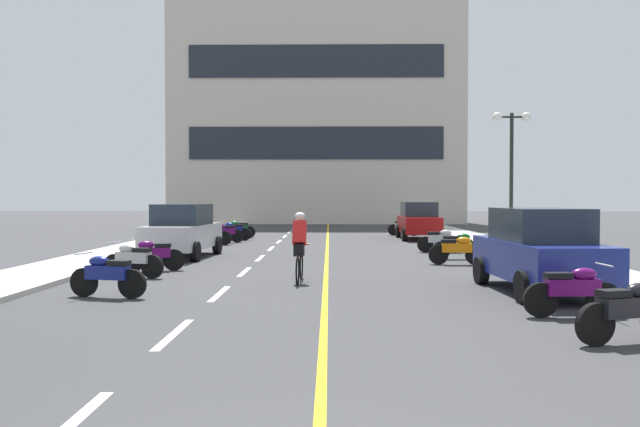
{
  "coord_description": "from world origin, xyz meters",
  "views": [
    {
      "loc": [
        0.34,
        -3.55,
        2.06
      ],
      "look_at": [
        0.04,
        17.07,
        1.53
      ],
      "focal_mm": 36.02,
      "sensor_mm": 36.0,
      "label": 1
    }
  ],
  "objects_px": {
    "motorcycle_2": "(573,290)",
    "motorcycle_12": "(238,229)",
    "motorcycle_10": "(225,232)",
    "cyclist_rider": "(299,246)",
    "parked_car_near": "(540,250)",
    "motorcycle_7": "(458,245)",
    "street_lamp_mid": "(512,149)",
    "motorcycle_4": "(133,259)",
    "motorcycle_3": "(107,275)",
    "motorcycle_11": "(233,231)",
    "parked_car_far": "(419,221)",
    "motorcycle_1": "(629,310)",
    "motorcycle_9": "(212,234)",
    "parked_car_mid": "(183,231)",
    "motorcycle_5": "(153,254)",
    "motorcycle_6": "(457,249)",
    "motorcycle_8": "(441,240)",
    "motorcycle_13": "(404,227)"
  },
  "relations": [
    {
      "from": "parked_car_mid",
      "to": "motorcycle_10",
      "type": "xyz_separation_m",
      "value": [
        0.3,
        6.97,
        -0.44
      ]
    },
    {
      "from": "parked_car_near",
      "to": "motorcycle_6",
      "type": "height_order",
      "value": "parked_car_near"
    },
    {
      "from": "motorcycle_2",
      "to": "motorcycle_10",
      "type": "relative_size",
      "value": 1.02
    },
    {
      "from": "motorcycle_4",
      "to": "motorcycle_5",
      "type": "height_order",
      "value": "same"
    },
    {
      "from": "motorcycle_8",
      "to": "motorcycle_13",
      "type": "bearing_deg",
      "value": 90.66
    },
    {
      "from": "motorcycle_9",
      "to": "motorcycle_4",
      "type": "bearing_deg",
      "value": -89.89
    },
    {
      "from": "street_lamp_mid",
      "to": "motorcycle_5",
      "type": "distance_m",
      "value": 14.08
    },
    {
      "from": "street_lamp_mid",
      "to": "motorcycle_5",
      "type": "relative_size",
      "value": 3.14
    },
    {
      "from": "parked_car_mid",
      "to": "motorcycle_11",
      "type": "bearing_deg",
      "value": 86.97
    },
    {
      "from": "motorcycle_2",
      "to": "parked_car_far",
      "type": "bearing_deg",
      "value": 89.43
    },
    {
      "from": "motorcycle_9",
      "to": "motorcycle_12",
      "type": "relative_size",
      "value": 1.0
    },
    {
      "from": "street_lamp_mid",
      "to": "motorcycle_4",
      "type": "bearing_deg",
      "value": -145.29
    },
    {
      "from": "motorcycle_1",
      "to": "motorcycle_11",
      "type": "distance_m",
      "value": 23.08
    },
    {
      "from": "motorcycle_2",
      "to": "motorcycle_7",
      "type": "height_order",
      "value": "same"
    },
    {
      "from": "motorcycle_5",
      "to": "motorcycle_13",
      "type": "relative_size",
      "value": 0.98
    },
    {
      "from": "motorcycle_13",
      "to": "parked_car_mid",
      "type": "bearing_deg",
      "value": -125.71
    },
    {
      "from": "parked_car_near",
      "to": "cyclist_rider",
      "type": "height_order",
      "value": "parked_car_near"
    },
    {
      "from": "motorcycle_10",
      "to": "motorcycle_11",
      "type": "distance_m",
      "value": 1.59
    },
    {
      "from": "parked_car_far",
      "to": "motorcycle_5",
      "type": "height_order",
      "value": "parked_car_far"
    },
    {
      "from": "parked_car_near",
      "to": "motorcycle_7",
      "type": "xyz_separation_m",
      "value": [
        -0.25,
        7.47,
        -0.44
      ]
    },
    {
      "from": "cyclist_rider",
      "to": "motorcycle_6",
      "type": "bearing_deg",
      "value": 41.24
    },
    {
      "from": "motorcycle_12",
      "to": "cyclist_rider",
      "type": "bearing_deg",
      "value": -76.94
    },
    {
      "from": "motorcycle_2",
      "to": "motorcycle_9",
      "type": "relative_size",
      "value": 1.0
    },
    {
      "from": "motorcycle_2",
      "to": "motorcycle_12",
      "type": "xyz_separation_m",
      "value": [
        -8.75,
        21.13,
        0.0
      ]
    },
    {
      "from": "motorcycle_3",
      "to": "motorcycle_9",
      "type": "bearing_deg",
      "value": 91.97
    },
    {
      "from": "parked_car_mid",
      "to": "motorcycle_5",
      "type": "bearing_deg",
      "value": -88.15
    },
    {
      "from": "parked_car_near",
      "to": "motorcycle_5",
      "type": "distance_m",
      "value": 10.17
    },
    {
      "from": "motorcycle_5",
      "to": "motorcycle_12",
      "type": "bearing_deg",
      "value": 88.8
    },
    {
      "from": "motorcycle_10",
      "to": "motorcycle_11",
      "type": "height_order",
      "value": "same"
    },
    {
      "from": "parked_car_far",
      "to": "motorcycle_10",
      "type": "xyz_separation_m",
      "value": [
        -9.09,
        -2.56,
        -0.44
      ]
    },
    {
      "from": "motorcycle_2",
      "to": "motorcycle_6",
      "type": "height_order",
      "value": "same"
    },
    {
      "from": "cyclist_rider",
      "to": "street_lamp_mid",
      "type": "bearing_deg",
      "value": 49.74
    },
    {
      "from": "motorcycle_7",
      "to": "motorcycle_11",
      "type": "relative_size",
      "value": 1.0
    },
    {
      "from": "motorcycle_1",
      "to": "motorcycle_11",
      "type": "xyz_separation_m",
      "value": [
        -8.77,
        21.34,
        0.0
      ]
    },
    {
      "from": "parked_car_mid",
      "to": "motorcycle_1",
      "type": "distance_m",
      "value": 15.78
    },
    {
      "from": "motorcycle_10",
      "to": "cyclist_rider",
      "type": "bearing_deg",
      "value": -73.28
    },
    {
      "from": "motorcycle_9",
      "to": "motorcycle_7",
      "type": "bearing_deg",
      "value": -32.95
    },
    {
      "from": "parked_car_mid",
      "to": "motorcycle_5",
      "type": "relative_size",
      "value": 2.62
    },
    {
      "from": "parked_car_far",
      "to": "motorcycle_1",
      "type": "bearing_deg",
      "value": -90.42
    },
    {
      "from": "parked_car_mid",
      "to": "motorcycle_6",
      "type": "xyz_separation_m",
      "value": [
        8.91,
        -2.3,
        -0.44
      ]
    },
    {
      "from": "street_lamp_mid",
      "to": "cyclist_rider",
      "type": "height_order",
      "value": "street_lamp_mid"
    },
    {
      "from": "parked_car_mid",
      "to": "cyclist_rider",
      "type": "distance_m",
      "value": 7.66
    },
    {
      "from": "street_lamp_mid",
      "to": "motorcycle_9",
      "type": "distance_m",
      "value": 12.75
    },
    {
      "from": "motorcycle_7",
      "to": "motorcycle_12",
      "type": "relative_size",
      "value": 1.0
    },
    {
      "from": "parked_car_far",
      "to": "motorcycle_5",
      "type": "bearing_deg",
      "value": -124.05
    },
    {
      "from": "motorcycle_7",
      "to": "cyclist_rider",
      "type": "relative_size",
      "value": 0.96
    },
    {
      "from": "parked_car_far",
      "to": "motorcycle_7",
      "type": "xyz_separation_m",
      "value": [
        -0.1,
        -10.06,
        -0.44
      ]
    },
    {
      "from": "motorcycle_3",
      "to": "motorcycle_11",
      "type": "distance_m",
      "value": 17.37
    },
    {
      "from": "parked_car_far",
      "to": "motorcycle_12",
      "type": "height_order",
      "value": "parked_car_far"
    },
    {
      "from": "motorcycle_4",
      "to": "motorcycle_11",
      "type": "xyz_separation_m",
      "value": [
        0.44,
        14.13,
        0.0
      ]
    }
  ]
}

